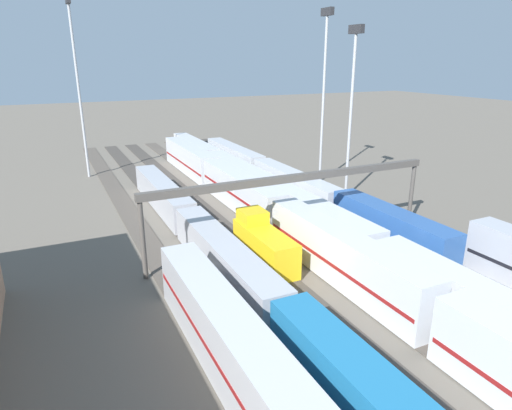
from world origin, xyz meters
TOP-DOWN VIEW (x-y plane):
  - ground_plane at (0.00, 0.00)m, footprint 400.00×400.00m
  - track_bed_0 at (0.00, -15.00)m, footprint 140.00×2.80m
  - track_bed_1 at (0.00, -10.00)m, footprint 140.00×2.80m
  - track_bed_2 at (0.00, -5.00)m, footprint 140.00×2.80m
  - track_bed_3 at (0.00, 0.00)m, footprint 140.00×2.80m
  - track_bed_4 at (0.00, 5.00)m, footprint 140.00×2.80m
  - track_bed_5 at (0.00, 10.00)m, footprint 140.00×2.80m
  - track_bed_6 at (0.00, 15.00)m, footprint 140.00×2.80m
  - train_on_track_1 at (15.32, -10.00)m, footprint 66.40×3.00m
  - train_on_track_5 at (-5.44, 10.00)m, footprint 66.40×3.00m
  - train_on_track_2 at (-0.33, -5.00)m, footprint 119.80×3.06m
  - train_on_track_3 at (-0.29, 0.00)m, footprint 95.60×3.06m
  - train_on_track_4 at (-5.62, 5.00)m, footprint 10.00×3.00m
  - light_mast_0 at (19.64, -18.74)m, footprint 2.80×0.70m
  - light_mast_1 at (41.12, 17.86)m, footprint 2.80×0.70m
  - light_mast_2 at (9.89, -17.14)m, footprint 2.80×0.70m
  - signal_gantry at (-3.74, 0.00)m, footprint 0.70×35.00m

SIDE VIEW (x-z plane):
  - ground_plane at x=0.00m, z-range 0.00..0.00m
  - track_bed_0 at x=0.00m, z-range 0.00..0.12m
  - track_bed_1 at x=0.00m, z-range 0.00..0.12m
  - track_bed_2 at x=0.00m, z-range 0.00..0.12m
  - track_bed_3 at x=0.00m, z-range 0.00..0.12m
  - track_bed_4 at x=0.00m, z-range 0.00..0.12m
  - track_bed_5 at x=0.00m, z-range 0.00..0.12m
  - track_bed_6 at x=0.00m, z-range 0.00..0.12m
  - train_on_track_2 at x=-0.33m, z-range 0.10..3.90m
  - train_on_track_1 at x=15.32m, z-range -0.09..4.31m
  - train_on_track_5 at x=-5.44m, z-range -0.09..4.31m
  - train_on_track_4 at x=-5.62m, z-range -0.34..4.66m
  - train_on_track_3 at x=-0.29m, z-range 0.09..5.09m
  - signal_gantry at x=-3.74m, z-range 3.25..12.05m
  - light_mast_2 at x=9.89m, z-range 3.64..28.95m
  - light_mast_0 at x=19.64m, z-range 3.79..32.26m
  - light_mast_1 at x=41.12m, z-range 3.87..34.50m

